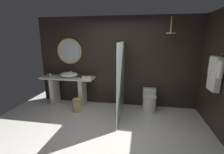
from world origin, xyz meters
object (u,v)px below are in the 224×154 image
at_px(vessel_sink, 69,75).
at_px(toilet, 149,101).
at_px(waste_bin, 77,105).
at_px(tumbler_cup, 50,75).
at_px(round_wall_mirror, 69,51).
at_px(tissue_box, 80,76).
at_px(rain_shower_head, 171,32).
at_px(hanging_bathrobe, 215,73).
at_px(folded_hand_towel, 86,78).

height_order(vessel_sink, toilet, vessel_sink).
height_order(toilet, waste_bin, toilet).
relative_size(tumbler_cup, round_wall_mirror, 0.13).
height_order(vessel_sink, tumbler_cup, vessel_sink).
relative_size(tumbler_cup, tissue_box, 0.60).
bearing_deg(round_wall_mirror, rain_shower_head, -5.48).
xyz_separation_m(tumbler_cup, waste_bin, (0.98, -0.41, -0.71)).
bearing_deg(hanging_bathrobe, tissue_box, 165.68).
bearing_deg(toilet, hanging_bathrobe, -32.19).
bearing_deg(tumbler_cup, folded_hand_towel, -5.34).
bearing_deg(rain_shower_head, tissue_box, 178.56).
bearing_deg(round_wall_mirror, folded_hand_towel, -31.52).
bearing_deg(tissue_box, vessel_sink, -175.97).
height_order(round_wall_mirror, waste_bin, round_wall_mirror).
bearing_deg(hanging_bathrobe, tumbler_cup, 169.66).
bearing_deg(vessel_sink, hanging_bathrobe, -12.73).
distance_m(vessel_sink, toilet, 2.46).
xyz_separation_m(tissue_box, toilet, (2.05, -0.06, -0.62)).
bearing_deg(toilet, tumbler_cup, -179.72).
bearing_deg(waste_bin, rain_shower_head, 10.09).
relative_size(tumbler_cup, folded_hand_towel, 0.39).
bearing_deg(rain_shower_head, toilet, 179.66).
distance_m(tumbler_cup, folded_hand_towel, 1.18).
bearing_deg(tumbler_cup, toilet, 0.28).
xyz_separation_m(round_wall_mirror, hanging_bathrobe, (3.65, -1.05, -0.30)).
height_order(tumbler_cup, round_wall_mirror, round_wall_mirror).
relative_size(tissue_box, toilet, 0.28).
bearing_deg(vessel_sink, folded_hand_towel, -15.07).
distance_m(toilet, waste_bin, 2.01).
relative_size(vessel_sink, tissue_box, 3.29).
xyz_separation_m(tumbler_cup, tissue_box, (0.90, 0.07, -0.02)).
bearing_deg(tumbler_cup, rain_shower_head, 0.20).
relative_size(round_wall_mirror, folded_hand_towel, 3.04).
height_order(tumbler_cup, folded_hand_towel, tumbler_cup).
xyz_separation_m(tumbler_cup, round_wall_mirror, (0.54, 0.28, 0.70)).
xyz_separation_m(vessel_sink, waste_bin, (0.41, -0.46, -0.73)).
bearing_deg(tissue_box, toilet, -1.67).
bearing_deg(tissue_box, hanging_bathrobe, -14.32).
relative_size(hanging_bathrobe, waste_bin, 2.00).
height_order(tissue_box, waste_bin, tissue_box).
distance_m(round_wall_mirror, toilet, 2.77).
xyz_separation_m(vessel_sink, folded_hand_towel, (0.60, -0.16, -0.04)).
xyz_separation_m(vessel_sink, rain_shower_head, (2.79, -0.04, 1.21)).
height_order(vessel_sink, folded_hand_towel, vessel_sink).
height_order(rain_shower_head, toilet, rain_shower_head).
relative_size(round_wall_mirror, waste_bin, 1.99).
distance_m(rain_shower_head, folded_hand_towel, 2.53).
xyz_separation_m(tissue_box, waste_bin, (0.08, -0.49, -0.69)).
xyz_separation_m(toilet, waste_bin, (-1.97, -0.43, -0.08)).
distance_m(waste_bin, folded_hand_towel, 0.78).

